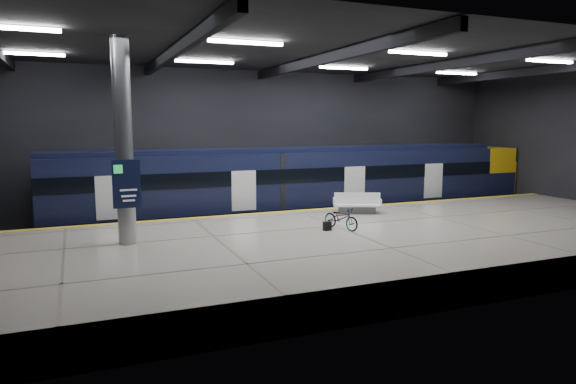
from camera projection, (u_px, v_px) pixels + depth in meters
ground at (324, 247)px, 21.65m from camera, size 30.00×30.00×0.00m
room_shell at (325, 110)px, 20.88m from camera, size 30.10×16.10×8.05m
platform at (354, 247)px, 19.29m from camera, size 30.00×11.00×1.10m
safety_strip at (298, 211)px, 24.02m from camera, size 30.00×0.40×0.01m
rails at (277, 222)px, 26.68m from camera, size 30.00×1.52×0.16m
train at (322, 182)px, 27.38m from camera, size 29.40×2.84×3.79m
bench at (357, 206)px, 23.34m from camera, size 2.31×1.69×0.95m
bicycle at (341, 218)px, 19.82m from camera, size 1.13×1.78×0.88m
pannier_bag at (327, 226)px, 19.63m from camera, size 0.32×0.21×0.35m
info_column at (124, 145)px, 17.09m from camera, size 0.90×0.78×6.90m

